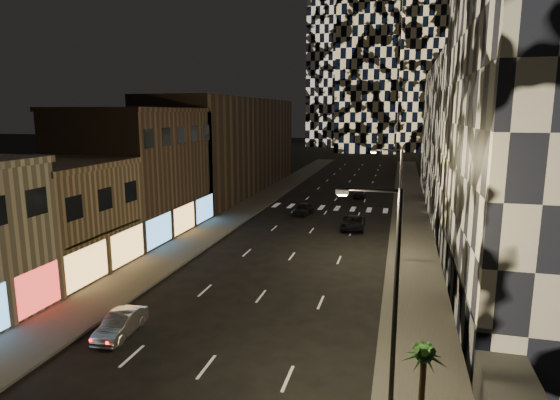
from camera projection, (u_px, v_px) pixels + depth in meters
The scene contains 16 objects.
sidewalk_left at pixel (254, 203), 61.88m from camera, with size 4.00×120.00×0.15m, color #47443F.
sidewalk_right at pixel (411, 211), 56.94m from camera, with size 4.00×120.00×0.15m, color #47443F.
curb_left at pixel (269, 204), 61.36m from camera, with size 0.20×120.00×0.15m, color #4C4C47.
curb_right at pixel (393, 210), 57.46m from camera, with size 0.20×120.00×0.15m, color #4C4C47.
retail_tan at pixel (49, 219), 35.29m from camera, with size 10.00×10.00×8.00m, color #866A50.
retail_brown at pixel (137, 173), 46.81m from camera, with size 10.00×15.00×12.00m, color #4D3B2C.
retail_filler_left at pixel (230, 145), 71.84m from camera, with size 10.00×40.00×14.00m, color #4D3B2C.
midrise_base at pixel (452, 268), 31.86m from camera, with size 0.60×25.00×3.00m, color #383838.
midrise_filler_right at pixel (495, 136), 59.49m from camera, with size 16.00×40.00×18.00m, color #232326.
streetlight_near at pixel (390, 284), 18.32m from camera, with size 2.55×0.25×9.00m.
streetlight_far at pixel (397, 196), 37.35m from camera, with size 2.55×0.25×9.00m.
car_silver_parked at pixel (120, 324), 25.38m from camera, with size 1.36×3.89×1.28m, color #A2A1A6.
car_dark_midlane at pixel (303, 209), 55.43m from camera, with size 1.65×4.10×1.40m, color black.
car_dark_oncoming at pixel (360, 193), 66.60m from camera, with size 1.66×4.08×1.18m, color black.
car_dark_rightlane at pixel (353, 223), 48.31m from camera, with size 2.27×4.93×1.37m, color black.
palm_tree at pixel (424, 361), 16.99m from camera, with size 1.82×1.78×3.56m.
Camera 1 is at (8.55, -7.92, 11.97)m, focal length 30.00 mm.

